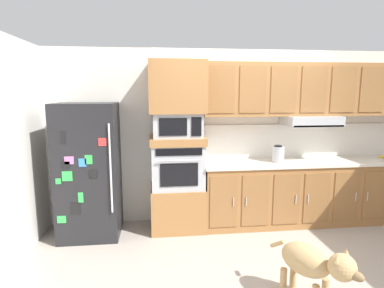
{
  "coord_description": "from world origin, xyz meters",
  "views": [
    {
      "loc": [
        -1.22,
        -3.49,
        1.89
      ],
      "look_at": [
        -0.75,
        0.55,
        1.23
      ],
      "focal_mm": 29.58,
      "sensor_mm": 36.0,
      "label": 1
    }
  ],
  "objects_px": {
    "screwdriver": "(382,157)",
    "electric_kettle": "(278,154)",
    "built_in_oven": "(178,165)",
    "dog": "(313,263)",
    "microwave": "(177,125)",
    "refrigerator": "(89,170)"
  },
  "relations": [
    {
      "from": "built_in_oven",
      "to": "screwdriver",
      "type": "bearing_deg",
      "value": 1.09
    },
    {
      "from": "screwdriver",
      "to": "electric_kettle",
      "type": "xyz_separation_m",
      "value": [
        -1.68,
        -0.11,
        0.1
      ]
    },
    {
      "from": "refrigerator",
      "to": "screwdriver",
      "type": "distance_m",
      "value": 4.26
    },
    {
      "from": "electric_kettle",
      "to": "microwave",
      "type": "bearing_deg",
      "value": 178.08
    },
    {
      "from": "microwave",
      "to": "electric_kettle",
      "type": "relative_size",
      "value": 2.68
    },
    {
      "from": "built_in_oven",
      "to": "electric_kettle",
      "type": "bearing_deg",
      "value": -1.92
    },
    {
      "from": "built_in_oven",
      "to": "electric_kettle",
      "type": "xyz_separation_m",
      "value": [
        1.41,
        -0.05,
        0.13
      ]
    },
    {
      "from": "dog",
      "to": "refrigerator",
      "type": "bearing_deg",
      "value": -158.82
    },
    {
      "from": "microwave",
      "to": "screwdriver",
      "type": "xyz_separation_m",
      "value": [
        3.09,
        0.06,
        -0.53
      ]
    },
    {
      "from": "refrigerator",
      "to": "screwdriver",
      "type": "xyz_separation_m",
      "value": [
        4.26,
        0.13,
        0.05
      ]
    },
    {
      "from": "microwave",
      "to": "built_in_oven",
      "type": "bearing_deg",
      "value": 179.23
    },
    {
      "from": "microwave",
      "to": "electric_kettle",
      "type": "bearing_deg",
      "value": -1.92
    },
    {
      "from": "built_in_oven",
      "to": "dog",
      "type": "xyz_separation_m",
      "value": [
        1.07,
        -1.8,
        -0.49
      ]
    },
    {
      "from": "refrigerator",
      "to": "dog",
      "type": "height_order",
      "value": "refrigerator"
    },
    {
      "from": "built_in_oven",
      "to": "screwdriver",
      "type": "distance_m",
      "value": 3.09
    },
    {
      "from": "built_in_oven",
      "to": "dog",
      "type": "bearing_deg",
      "value": -59.36
    },
    {
      "from": "refrigerator",
      "to": "microwave",
      "type": "relative_size",
      "value": 2.73
    },
    {
      "from": "built_in_oven",
      "to": "screwdriver",
      "type": "height_order",
      "value": "built_in_oven"
    },
    {
      "from": "screwdriver",
      "to": "refrigerator",
      "type": "bearing_deg",
      "value": -178.3
    },
    {
      "from": "screwdriver",
      "to": "dog",
      "type": "distance_m",
      "value": 2.8
    },
    {
      "from": "built_in_oven",
      "to": "dog",
      "type": "distance_m",
      "value": 2.15
    },
    {
      "from": "electric_kettle",
      "to": "dog",
      "type": "height_order",
      "value": "electric_kettle"
    }
  ]
}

